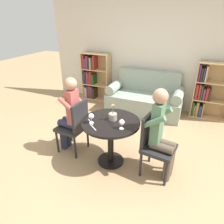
% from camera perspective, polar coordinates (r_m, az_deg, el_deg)
% --- Properties ---
extents(ground_plane, '(16.00, 16.00, 0.00)m').
position_cam_1_polar(ground_plane, '(3.23, -0.36, -13.83)').
color(ground_plane, tan).
extents(back_wall, '(5.20, 0.05, 2.70)m').
position_cam_1_polar(back_wall, '(4.83, 11.61, 17.01)').
color(back_wall, beige).
rests_on(back_wall, ground_plane).
extents(round_table, '(0.84, 0.84, 0.72)m').
position_cam_1_polar(round_table, '(2.91, -0.39, -5.42)').
color(round_table, black).
rests_on(round_table, ground_plane).
extents(couch, '(1.67, 0.80, 0.92)m').
position_cam_1_polar(couch, '(4.70, 9.34, 3.75)').
color(couch, gray).
rests_on(couch, ground_plane).
extents(bookshelf_left, '(0.74, 0.28, 1.22)m').
position_cam_1_polar(bookshelf_left, '(5.34, -5.30, 10.01)').
color(bookshelf_left, tan).
rests_on(bookshelf_left, ground_plane).
extents(bookshelf_right, '(0.74, 0.28, 1.22)m').
position_cam_1_polar(bookshelf_right, '(4.76, 25.61, 5.10)').
color(bookshelf_right, tan).
rests_on(bookshelf_right, ground_plane).
extents(chair_left, '(0.45, 0.45, 0.90)m').
position_cam_1_polar(chair_left, '(3.23, -10.53, -3.64)').
color(chair_left, '#232326').
rests_on(chair_left, ground_plane).
extents(chair_right, '(0.47, 0.47, 0.90)m').
position_cam_1_polar(chair_right, '(2.82, 12.00, -8.58)').
color(chair_right, '#232326').
rests_on(chair_right, ground_plane).
extents(person_left, '(0.43, 0.36, 1.27)m').
position_cam_1_polar(person_left, '(3.21, -12.01, -0.63)').
color(person_left, '#282D47').
rests_on(person_left, ground_plane).
extents(person_right, '(0.44, 0.37, 1.28)m').
position_cam_1_polar(person_right, '(2.70, 14.06, -6.06)').
color(person_right, brown).
rests_on(person_right, ground_plane).
extents(wine_glass_left, '(0.08, 0.08, 0.14)m').
position_cam_1_polar(wine_glass_left, '(2.75, -5.96, -1.29)').
color(wine_glass_left, white).
rests_on(wine_glass_left, round_table).
extents(wine_glass_right, '(0.08, 0.08, 0.13)m').
position_cam_1_polar(wine_glass_right, '(2.60, 2.80, -3.05)').
color(wine_glass_right, white).
rests_on(wine_glass_right, round_table).
extents(flower_vase, '(0.12, 0.12, 0.25)m').
position_cam_1_polar(flower_vase, '(2.82, 0.24, -1.06)').
color(flower_vase, '#9E9384').
rests_on(flower_vase, round_table).
extents(knife_left_setting, '(0.15, 0.14, 0.00)m').
position_cam_1_polar(knife_left_setting, '(2.81, -6.12, -2.86)').
color(knife_left_setting, silver).
rests_on(knife_left_setting, round_table).
extents(fork_left_setting, '(0.16, 0.12, 0.00)m').
position_cam_1_polar(fork_left_setting, '(2.69, -5.46, -4.34)').
color(fork_left_setting, silver).
rests_on(fork_left_setting, round_table).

